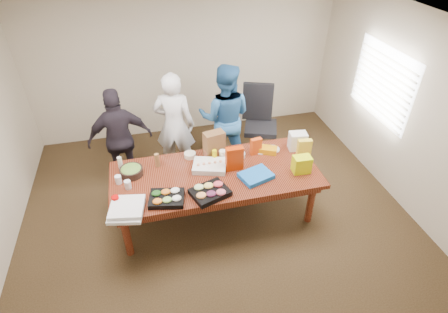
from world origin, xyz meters
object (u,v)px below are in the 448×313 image
object	(u,v)px
conference_table	(216,194)
person_right	(225,117)
salad_bowl	(131,172)
office_chair	(261,125)
sheet_cake	(209,166)
person_center	(174,125)

from	to	relation	value
conference_table	person_right	size ratio (longest dim) A/B	1.56
salad_bowl	office_chair	bearing A→B (deg)	25.31
sheet_cake	conference_table	bearing A→B (deg)	-49.90
person_right	conference_table	bearing A→B (deg)	89.49
salad_bowl	conference_table	bearing A→B (deg)	-12.28
person_right	sheet_cake	world-z (taller)	person_right
office_chair	sheet_cake	size ratio (longest dim) A/B	2.75
salad_bowl	person_center	bearing A→B (deg)	53.41
person_center	person_right	distance (m)	0.82
person_right	salad_bowl	bearing A→B (deg)	51.15
conference_table	person_center	distance (m)	1.35
office_chair	person_center	xyz separation A→B (m)	(-1.47, -0.08, 0.26)
conference_table	person_center	xyz separation A→B (m)	(-0.39, 1.19, 0.50)
person_center	salad_bowl	distance (m)	1.19
conference_table	salad_bowl	world-z (taller)	salad_bowl
person_right	office_chair	bearing A→B (deg)	-154.02
office_chair	person_center	bearing A→B (deg)	-156.75
office_chair	salad_bowl	distance (m)	2.42
conference_table	person_center	world-z (taller)	person_center
office_chair	person_center	world-z (taller)	person_center
conference_table	sheet_cake	bearing A→B (deg)	113.23
person_center	salad_bowl	bearing A→B (deg)	70.58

